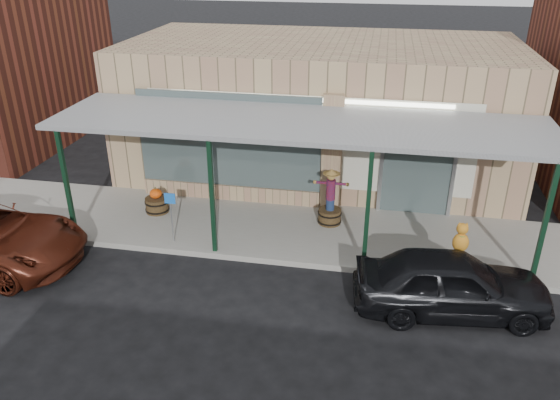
% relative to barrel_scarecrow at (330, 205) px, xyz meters
% --- Properties ---
extents(ground, '(120.00, 120.00, 0.00)m').
position_rel_barrel_scarecrow_xyz_m(ground, '(-0.80, -4.09, -0.68)').
color(ground, black).
rests_on(ground, ground).
extents(sidewalk, '(40.00, 3.20, 0.15)m').
position_rel_barrel_scarecrow_xyz_m(sidewalk, '(-0.80, -0.49, -0.60)').
color(sidewalk, gray).
rests_on(sidewalk, ground).
extents(storefront, '(12.00, 6.25, 4.20)m').
position_rel_barrel_scarecrow_xyz_m(storefront, '(-0.80, 4.07, 1.41)').
color(storefront, tan).
rests_on(storefront, ground).
extents(awning, '(12.00, 3.00, 3.04)m').
position_rel_barrel_scarecrow_xyz_m(awning, '(-0.80, -0.53, 2.33)').
color(awning, slate).
rests_on(awning, ground).
extents(block_buildings_near, '(61.00, 8.00, 8.00)m').
position_rel_barrel_scarecrow_xyz_m(block_buildings_near, '(1.21, 5.11, 3.09)').
color(block_buildings_near, maroon).
rests_on(block_buildings_near, ground).
extents(barrel_scarecrow, '(0.94, 0.75, 1.57)m').
position_rel_barrel_scarecrow_xyz_m(barrel_scarecrow, '(0.00, 0.00, 0.00)').
color(barrel_scarecrow, '#48371D').
rests_on(barrel_scarecrow, sidewalk).
extents(barrel_pumpkin, '(0.78, 0.78, 0.74)m').
position_rel_barrel_scarecrow_xyz_m(barrel_pumpkin, '(-4.79, -0.22, -0.26)').
color(barrel_pumpkin, '#48371D').
rests_on(barrel_pumpkin, sidewalk).
extents(handicap_sign, '(0.28, 0.04, 1.33)m').
position_rel_barrel_scarecrow_xyz_m(handicap_sign, '(-3.76, -1.69, 0.33)').
color(handicap_sign, gray).
rests_on(handicap_sign, sidewalk).
extents(parked_sedan, '(4.12, 2.03, 1.65)m').
position_rel_barrel_scarecrow_xyz_m(parked_sedan, '(2.82, -3.13, 0.00)').
color(parked_sedan, black).
rests_on(parked_sedan, ground).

